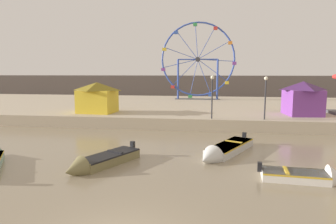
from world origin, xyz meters
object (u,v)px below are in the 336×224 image
(motorboat_pale_grey, at_px, (223,151))
(ferris_wheel_blue_frame, at_px, (198,61))
(motorboat_olive_wood, at_px, (98,162))
(promenade_lamp_near, at_px, (212,90))
(carnival_booth_yellow_awning, at_px, (97,97))
(carnival_booth_purple_stall, at_px, (303,98))
(promenade_lamp_far, at_px, (266,91))
(motorboat_white_red_stripe, at_px, (310,176))

(motorboat_pale_grey, height_order, ferris_wheel_blue_frame, ferris_wheel_blue_frame)
(motorboat_olive_wood, bearing_deg, promenade_lamp_near, 178.12)
(ferris_wheel_blue_frame, xyz_separation_m, carnival_booth_yellow_awning, (-9.10, -16.43, -4.10))
(motorboat_pale_grey, xyz_separation_m, carnival_booth_purple_stall, (7.67, 11.50, 2.40))
(motorboat_olive_wood, height_order, carnival_booth_purple_stall, carnival_booth_purple_stall)
(motorboat_pale_grey, distance_m, promenade_lamp_far, 9.53)
(motorboat_white_red_stripe, relative_size, carnival_booth_purple_stall, 1.03)
(carnival_booth_purple_stall, bearing_deg, promenade_lamp_near, -162.90)
(motorboat_olive_wood, relative_size, ferris_wheel_blue_frame, 0.43)
(motorboat_olive_wood, xyz_separation_m, carnival_booth_purple_stall, (14.31, 14.80, 2.39))
(motorboat_pale_grey, height_order, carnival_booth_yellow_awning, carnival_booth_yellow_awning)
(motorboat_white_red_stripe, distance_m, promenade_lamp_near, 13.13)
(motorboat_olive_wood, bearing_deg, motorboat_pale_grey, 142.13)
(ferris_wheel_blue_frame, xyz_separation_m, promenade_lamp_near, (2.20, -18.76, -3.22))
(motorboat_white_red_stripe, bearing_deg, carnival_booth_yellow_awning, 142.72)
(motorboat_pale_grey, distance_m, carnival_booth_yellow_awning, 16.03)
(carnival_booth_purple_stall, bearing_deg, ferris_wheel_blue_frame, 119.34)
(carnival_booth_yellow_awning, xyz_separation_m, promenade_lamp_near, (11.30, -2.33, 0.88))
(carnival_booth_yellow_awning, bearing_deg, motorboat_olive_wood, -64.03)
(carnival_booth_yellow_awning, bearing_deg, ferris_wheel_blue_frame, 65.40)
(carnival_booth_yellow_awning, relative_size, promenade_lamp_near, 1.06)
(motorboat_olive_wood, xyz_separation_m, carnival_booth_yellow_awning, (-5.40, 13.64, 2.31))
(motorboat_white_red_stripe, height_order, ferris_wheel_blue_frame, ferris_wheel_blue_frame)
(promenade_lamp_near, bearing_deg, carnival_booth_yellow_awning, 168.36)
(ferris_wheel_blue_frame, height_order, promenade_lamp_far, ferris_wheel_blue_frame)
(motorboat_pale_grey, xyz_separation_m, ferris_wheel_blue_frame, (-2.93, 26.77, 6.43))
(ferris_wheel_blue_frame, bearing_deg, motorboat_white_red_stripe, -77.46)
(motorboat_pale_grey, distance_m, motorboat_white_red_stripe, 5.46)
(motorboat_white_red_stripe, bearing_deg, carnival_booth_purple_stall, 80.55)
(motorboat_white_red_stripe, xyz_separation_m, ferris_wheel_blue_frame, (-6.81, 30.62, 6.47))
(motorboat_white_red_stripe, distance_m, carnival_booth_yellow_awning, 21.45)
(promenade_lamp_far, bearing_deg, motorboat_white_red_stripe, -89.30)
(motorboat_pale_grey, height_order, carnival_booth_purple_stall, carnival_booth_purple_stall)
(motorboat_pale_grey, bearing_deg, carnival_booth_purple_stall, 172.76)
(promenade_lamp_near, relative_size, promenade_lamp_far, 1.02)
(motorboat_olive_wood, distance_m, motorboat_pale_grey, 7.41)
(motorboat_pale_grey, relative_size, motorboat_white_red_stripe, 1.51)
(motorboat_olive_wood, xyz_separation_m, ferris_wheel_blue_frame, (3.70, 30.07, 6.41))
(motorboat_white_red_stripe, bearing_deg, ferris_wheel_blue_frame, 106.98)
(ferris_wheel_blue_frame, bearing_deg, carnival_booth_yellow_awning, -118.98)
(promenade_lamp_near, bearing_deg, carnival_booth_purple_stall, 22.54)
(motorboat_white_red_stripe, height_order, promenade_lamp_near, promenade_lamp_near)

